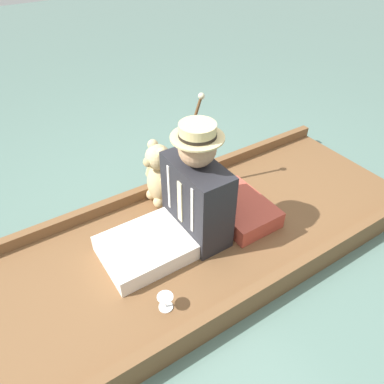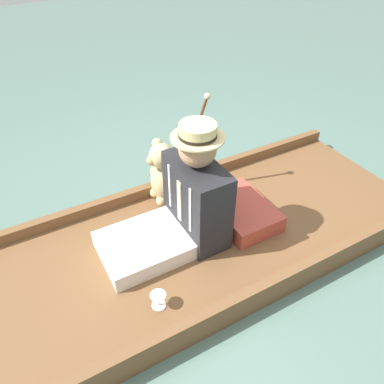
# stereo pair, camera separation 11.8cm
# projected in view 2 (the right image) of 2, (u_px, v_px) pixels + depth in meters

# --- Properties ---
(ground_plane) EXTENTS (16.00, 16.00, 0.00)m
(ground_plane) POSITION_uv_depth(u_px,v_px,m) (203.00, 245.00, 2.49)
(ground_plane) COLOR slate
(punt_boat) EXTENTS (1.17, 3.02, 0.18)m
(punt_boat) POSITION_uv_depth(u_px,v_px,m) (203.00, 239.00, 2.45)
(punt_boat) COLOR brown
(punt_boat) RESTS_ON ground_plane
(seat_cushion) EXTENTS (0.50, 0.35, 0.12)m
(seat_cushion) POSITION_uv_depth(u_px,v_px,m) (241.00, 211.00, 2.51)
(seat_cushion) COLOR #B24738
(seat_cushion) RESTS_ON punt_boat
(seated_person) EXTENTS (0.47, 0.78, 0.78)m
(seated_person) POSITION_uv_depth(u_px,v_px,m) (184.00, 204.00, 2.24)
(seated_person) COLOR white
(seated_person) RESTS_ON punt_boat
(teddy_bear) EXTENTS (0.33, 0.19, 0.47)m
(teddy_bear) POSITION_uv_depth(u_px,v_px,m) (162.00, 174.00, 2.57)
(teddy_bear) COLOR tan
(teddy_bear) RESTS_ON punt_boat
(wine_glass) EXTENTS (0.09, 0.09, 0.09)m
(wine_glass) POSITION_uv_depth(u_px,v_px,m) (158.00, 298.00, 1.97)
(wine_glass) COLOR silver
(wine_glass) RESTS_ON punt_boat
(walking_cane) EXTENTS (0.04, 0.28, 0.72)m
(walking_cane) POSITION_uv_depth(u_px,v_px,m) (194.00, 136.00, 2.57)
(walking_cane) COLOR brown
(walking_cane) RESTS_ON punt_boat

